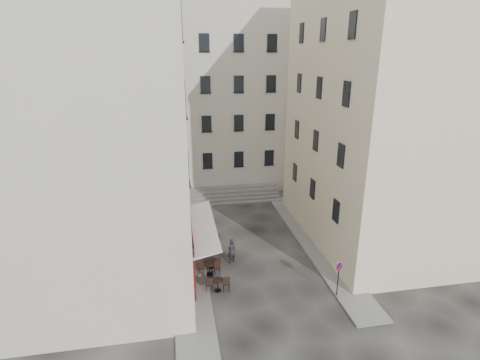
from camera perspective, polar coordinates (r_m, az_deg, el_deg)
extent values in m
plane|color=black|center=(24.53, 3.32, -13.62)|extent=(90.00, 90.00, 0.00)
cube|color=slate|center=(27.42, -8.00, -9.90)|extent=(2.00, 22.00, 0.12)
cube|color=slate|center=(28.20, 10.92, -9.22)|extent=(2.00, 18.00, 0.12)
cube|color=beige|center=(23.96, -23.69, 9.72)|extent=(12.00, 16.00, 20.00)
cube|color=beige|center=(28.56, 23.15, 8.96)|extent=(12.00, 14.00, 18.00)
cube|color=beige|center=(39.54, -4.42, 12.69)|extent=(18.00, 10.00, 18.00)
cube|color=#4C0A0E|center=(23.98, -7.65, -9.73)|extent=(0.25, 7.00, 3.50)
cube|color=black|center=(24.15, -7.52, -10.46)|extent=(0.06, 3.85, 2.00)
cube|color=silver|center=(23.47, -5.77, -7.02)|extent=(1.58, 7.30, 0.41)
cube|color=#64615F|center=(34.92, -1.20, -3.17)|extent=(9.00, 1.80, 0.20)
cube|color=#64615F|center=(35.26, -1.32, -2.60)|extent=(9.00, 1.80, 0.20)
cube|color=#64615F|center=(35.60, -1.44, -2.04)|extent=(9.00, 1.80, 0.20)
cube|color=#64615F|center=(35.95, -1.55, -1.49)|extent=(9.00, 1.80, 0.20)
cylinder|color=black|center=(22.99, -4.24, -14.74)|extent=(0.10, 0.10, 0.90)
sphere|color=black|center=(22.74, -4.26, -13.75)|extent=(0.12, 0.12, 0.12)
cylinder|color=black|center=(25.98, -5.08, -10.53)|extent=(0.10, 0.10, 0.90)
sphere|color=black|center=(25.75, -5.11, -9.61)|extent=(0.12, 0.12, 0.12)
cylinder|color=black|center=(29.07, -5.74, -7.20)|extent=(0.10, 0.10, 0.90)
sphere|color=black|center=(28.87, -5.77, -6.36)|extent=(0.12, 0.12, 0.12)
cylinder|color=black|center=(22.29, 14.70, -14.53)|extent=(0.06, 0.06, 2.22)
cylinder|color=#BA250C|center=(21.83, 14.90, -12.59)|extent=(0.49, 0.19, 0.51)
cylinder|color=navy|center=(21.81, 14.92, -12.62)|extent=(0.36, 0.15, 0.37)
cube|color=#BA250C|center=(21.79, 14.95, -12.65)|extent=(0.29, 0.12, 0.30)
cylinder|color=black|center=(22.65, -3.39, -16.45)|extent=(0.39, 0.39, 0.02)
cylinder|color=black|center=(22.44, -3.40, -15.70)|extent=(0.05, 0.05, 0.76)
cylinder|color=black|center=(22.25, -3.42, -14.97)|extent=(0.65, 0.65, 0.04)
cube|color=black|center=(22.46, -2.13, -15.48)|extent=(0.41, 0.41, 0.97)
cube|color=black|center=(22.46, -4.72, -15.53)|extent=(0.41, 0.41, 0.97)
cylinder|color=black|center=(24.12, -4.69, -14.05)|extent=(0.38, 0.38, 0.02)
cylinder|color=black|center=(23.93, -4.71, -13.35)|extent=(0.05, 0.05, 0.74)
cylinder|color=black|center=(23.76, -4.73, -12.66)|extent=(0.64, 0.64, 0.04)
cube|color=black|center=(23.95, -3.55, -13.15)|extent=(0.40, 0.40, 0.96)
cube|color=black|center=(23.97, -5.91, -13.19)|extent=(0.40, 0.40, 0.96)
cylinder|color=black|center=(24.73, -4.35, -13.17)|extent=(0.33, 0.33, 0.02)
cylinder|color=black|center=(24.58, -4.37, -12.58)|extent=(0.05, 0.05, 0.64)
cylinder|color=black|center=(24.43, -4.39, -11.99)|extent=(0.55, 0.55, 0.04)
cube|color=black|center=(24.59, -3.40, -12.41)|extent=(0.35, 0.35, 0.82)
cube|color=black|center=(24.60, -5.37, -12.45)|extent=(0.35, 0.35, 0.82)
cylinder|color=black|center=(26.43, -4.40, -10.92)|extent=(0.32, 0.32, 0.02)
cylinder|color=black|center=(26.29, -4.42, -10.36)|extent=(0.04, 0.04, 0.62)
cylinder|color=black|center=(26.15, -4.43, -9.82)|extent=(0.53, 0.53, 0.04)
cube|color=black|center=(26.30, -3.54, -10.22)|extent=(0.34, 0.34, 0.80)
cube|color=black|center=(26.31, -5.32, -10.25)|extent=(0.34, 0.34, 0.80)
cylinder|color=black|center=(27.26, -4.62, -9.91)|extent=(0.39, 0.39, 0.02)
cylinder|color=black|center=(27.09, -4.64, -9.24)|extent=(0.05, 0.05, 0.76)
cylinder|color=black|center=(26.93, -4.66, -8.59)|extent=(0.65, 0.65, 0.04)
cube|color=black|center=(27.11, -3.60, -9.07)|extent=(0.41, 0.41, 0.98)
cube|color=black|center=(27.13, -5.71, -9.11)|extent=(0.41, 0.41, 0.98)
imported|color=black|center=(24.94, -1.30, -10.72)|extent=(0.74, 0.66, 1.71)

